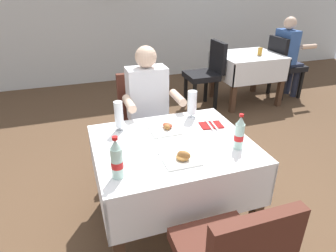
# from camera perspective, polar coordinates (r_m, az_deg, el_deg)

# --- Properties ---
(ground_plane) EXTENTS (11.00, 11.00, 0.00)m
(ground_plane) POSITION_cam_1_polar(r_m,az_deg,el_deg) (2.46, 3.20, -19.76)
(ground_plane) COLOR brown
(back_wall) EXTENTS (11.00, 0.12, 2.86)m
(back_wall) POSITION_cam_1_polar(r_m,az_deg,el_deg) (5.66, -12.84, 22.50)
(back_wall) COLOR silver
(back_wall) RESTS_ON ground
(main_dining_table) EXTENTS (1.09, 0.91, 0.75)m
(main_dining_table) POSITION_cam_1_polar(r_m,az_deg,el_deg) (2.17, 0.85, -7.09)
(main_dining_table) COLOR white
(main_dining_table) RESTS_ON ground
(chair_far_diner_seat) EXTENTS (0.44, 0.50, 0.97)m
(chair_far_diner_seat) POSITION_cam_1_polar(r_m,az_deg,el_deg) (2.89, -4.73, 1.45)
(chair_far_diner_seat) COLOR #4C2319
(chair_far_diner_seat) RESTS_ON ground
(seated_diner_far) EXTENTS (0.50, 0.46, 1.26)m
(seated_diner_far) POSITION_cam_1_polar(r_m,az_deg,el_deg) (2.74, -3.65, 3.59)
(seated_diner_far) COLOR #282D42
(seated_diner_far) RESTS_ON ground
(plate_near_camera) EXTENTS (0.22, 0.22, 0.07)m
(plate_near_camera) POSITION_cam_1_polar(r_m,az_deg,el_deg) (1.88, 2.59, -6.03)
(plate_near_camera) COLOR white
(plate_near_camera) RESTS_ON main_dining_table
(plate_far_diner) EXTENTS (0.22, 0.22, 0.05)m
(plate_far_diner) POSITION_cam_1_polar(r_m,az_deg,el_deg) (2.24, -0.48, -0.46)
(plate_far_diner) COLOR white
(plate_far_diner) RESTS_ON main_dining_table
(beer_glass_left) EXTENTS (0.07, 0.07, 0.23)m
(beer_glass_left) POSITION_cam_1_polar(r_m,az_deg,el_deg) (2.41, 4.64, 4.28)
(beer_glass_left) COLOR white
(beer_glass_left) RESTS_ON main_dining_table
(beer_glass_middle) EXTENTS (0.07, 0.07, 0.23)m
(beer_glass_middle) POSITION_cam_1_polar(r_m,az_deg,el_deg) (2.22, -9.41, 1.99)
(beer_glass_middle) COLOR white
(beer_glass_middle) RESTS_ON main_dining_table
(cola_bottle_primary) EXTENTS (0.06, 0.06, 0.25)m
(cola_bottle_primary) POSITION_cam_1_polar(r_m,az_deg,el_deg) (2.02, 13.53, -1.43)
(cola_bottle_primary) COLOR silver
(cola_bottle_primary) RESTS_ON main_dining_table
(cola_bottle_secondary) EXTENTS (0.07, 0.07, 0.26)m
(cola_bottle_secondary) POSITION_cam_1_polar(r_m,az_deg,el_deg) (1.70, -9.80, -6.42)
(cola_bottle_secondary) COLOR silver
(cola_bottle_secondary) RESTS_ON main_dining_table
(napkin_cutlery_set) EXTENTS (0.18, 0.19, 0.01)m
(napkin_cutlery_set) POSITION_cam_1_polar(r_m,az_deg,el_deg) (2.33, 8.29, 0.19)
(napkin_cutlery_set) COLOR maroon
(napkin_cutlery_set) RESTS_ON main_dining_table
(background_dining_table) EXTENTS (0.92, 0.80, 0.75)m
(background_dining_table) POSITION_cam_1_polar(r_m,az_deg,el_deg) (4.77, 14.93, 10.95)
(background_dining_table) COLOR white
(background_dining_table) RESTS_ON ground
(background_chair_left) EXTENTS (0.50, 0.44, 0.97)m
(background_chair_left) POSITION_cam_1_polar(r_m,az_deg,el_deg) (4.44, 7.52, 10.43)
(background_chair_left) COLOR black
(background_chair_left) RESTS_ON ground
(background_chair_right) EXTENTS (0.50, 0.44, 0.97)m
(background_chair_right) POSITION_cam_1_polar(r_m,az_deg,el_deg) (5.16, 21.31, 11.14)
(background_chair_right) COLOR black
(background_chair_right) RESTS_ON ground
(background_patron) EXTENTS (0.46, 0.50, 1.26)m
(background_patron) POSITION_cam_1_polar(r_m,az_deg,el_deg) (5.15, 22.04, 12.82)
(background_patron) COLOR #282D42
(background_patron) RESTS_ON ground
(background_table_tumbler) EXTENTS (0.06, 0.06, 0.11)m
(background_table_tumbler) POSITION_cam_1_polar(r_m,az_deg,el_deg) (4.68, 17.24, 13.48)
(background_table_tumbler) COLOR #C68928
(background_table_tumbler) RESTS_ON background_dining_table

